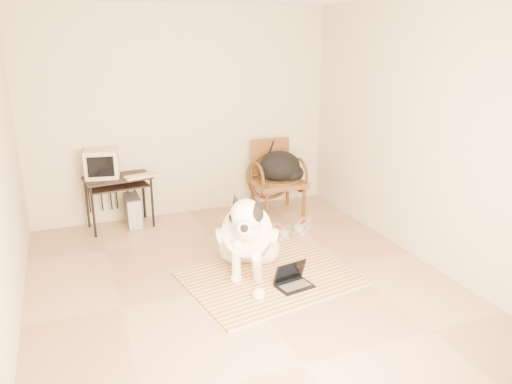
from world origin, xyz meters
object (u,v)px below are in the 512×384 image
pc_tower (133,211)px  rattan_chair (276,177)px  dog (248,237)px  crt_monitor (102,163)px  backpack (282,168)px  computer_desk (118,184)px  laptop (293,280)px

pc_tower → rattan_chair: 1.94m
dog → crt_monitor: crt_monitor is taller
crt_monitor → backpack: crt_monitor is taller
backpack → computer_desk: bearing=172.8°
rattan_chair → laptop: bearing=-109.3°
dog → laptop: bearing=-59.9°
backpack → dog: bearing=-125.0°
dog → backpack: bearing=55.0°
dog → rattan_chair: bearing=57.6°
computer_desk → crt_monitor: size_ratio=1.89×
computer_desk → backpack: (2.10, -0.26, 0.07)m
pc_tower → backpack: bearing=-8.3°
pc_tower → rattan_chair: size_ratio=0.43×
computer_desk → pc_tower: (0.16, 0.02, -0.38)m
backpack → rattan_chair: bearing=112.2°
dog → rattan_chair: 1.85m
pc_tower → rattan_chair: bearing=-5.8°
dog → computer_desk: 2.04m
dog → rattan_chair: rattan_chair is taller
computer_desk → rattan_chair: size_ratio=0.87×
laptop → crt_monitor: size_ratio=0.84×
crt_monitor → pc_tower: bearing=-10.5°
laptop → backpack: (0.75, 1.94, 0.56)m
pc_tower → dog: bearing=-62.4°
laptop → backpack: size_ratio=0.64×
dog → laptop: (0.28, -0.48, -0.31)m
dog → computer_desk: size_ratio=1.56×
computer_desk → dog: bearing=-58.2°
backpack → pc_tower: bearing=171.7°
dog → pc_tower: 1.98m
crt_monitor → pc_tower: crt_monitor is taller
dog → computer_desk: dog is taller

